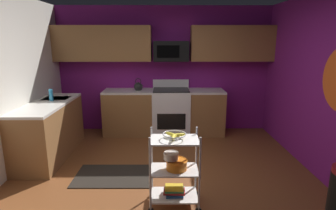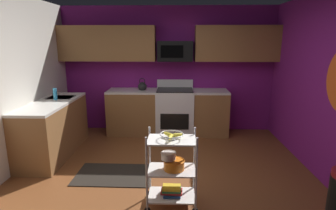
# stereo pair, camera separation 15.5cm
# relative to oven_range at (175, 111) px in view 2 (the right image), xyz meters

# --- Properties ---
(floor) EXTENTS (4.40, 4.80, 0.04)m
(floor) POSITION_rel_oven_range_xyz_m (-0.15, -2.10, -0.50)
(floor) COLOR brown
(floor) RESTS_ON ground
(wall_back) EXTENTS (4.52, 0.06, 2.60)m
(wall_back) POSITION_rel_oven_range_xyz_m (-0.15, 0.33, 0.82)
(wall_back) COLOR #751970
(wall_back) RESTS_ON ground
(counter_run) EXTENTS (3.43, 2.29, 0.92)m
(counter_run) POSITION_rel_oven_range_xyz_m (-0.93, -0.47, -0.01)
(counter_run) COLOR brown
(counter_run) RESTS_ON ground
(oven_range) EXTENTS (0.76, 0.65, 1.10)m
(oven_range) POSITION_rel_oven_range_xyz_m (0.00, 0.00, 0.00)
(oven_range) COLOR white
(oven_range) RESTS_ON ground
(upper_cabinets) EXTENTS (4.40, 0.33, 0.70)m
(upper_cabinets) POSITION_rel_oven_range_xyz_m (-0.18, 0.13, 1.37)
(upper_cabinets) COLOR brown
(microwave) EXTENTS (0.70, 0.39, 0.40)m
(microwave) POSITION_rel_oven_range_xyz_m (-0.00, 0.10, 1.22)
(microwave) COLOR black
(rolling_cart) EXTENTS (0.61, 0.38, 0.91)m
(rolling_cart) POSITION_rel_oven_range_xyz_m (-0.01, -2.59, -0.03)
(rolling_cart) COLOR silver
(rolling_cart) RESTS_ON ground
(fruit_bowl) EXTENTS (0.27, 0.27, 0.07)m
(fruit_bowl) POSITION_rel_oven_range_xyz_m (-0.01, -2.59, 0.40)
(fruit_bowl) COLOR silver
(fruit_bowl) RESTS_ON rolling_cart
(mixing_bowl_large) EXTENTS (0.25, 0.25, 0.11)m
(mixing_bowl_large) POSITION_rel_oven_range_xyz_m (0.01, -2.59, 0.04)
(mixing_bowl_large) COLOR orange
(mixing_bowl_large) RESTS_ON rolling_cart
(mixing_bowl_small) EXTENTS (0.18, 0.18, 0.08)m
(mixing_bowl_small) POSITION_rel_oven_range_xyz_m (-0.05, -2.57, 0.14)
(mixing_bowl_small) COLOR silver
(mixing_bowl_small) RESTS_ON rolling_cart
(book_stack) EXTENTS (0.26, 0.19, 0.11)m
(book_stack) POSITION_rel_oven_range_xyz_m (-0.01, -2.59, -0.30)
(book_stack) COLOR #1E4C8C
(book_stack) RESTS_ON rolling_cart
(kettle) EXTENTS (0.21, 0.18, 0.26)m
(kettle) POSITION_rel_oven_range_xyz_m (-0.66, -0.00, 0.52)
(kettle) COLOR black
(kettle) RESTS_ON counter_run
(dish_soap_bottle) EXTENTS (0.06, 0.06, 0.20)m
(dish_soap_bottle) POSITION_rel_oven_range_xyz_m (-2.04, -0.99, 0.54)
(dish_soap_bottle) COLOR #2D8CBF
(dish_soap_bottle) RESTS_ON counter_run
(floor_rug) EXTENTS (1.11, 0.71, 0.01)m
(floor_rug) POSITION_rel_oven_range_xyz_m (-0.87, -1.88, -0.47)
(floor_rug) COLOR black
(floor_rug) RESTS_ON ground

